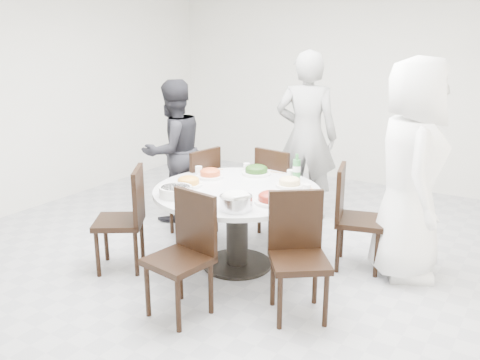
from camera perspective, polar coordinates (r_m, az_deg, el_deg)
The scene contains 23 objects.
floor at distance 5.09m, azimuth 1.28°, elevation -8.08°, with size 6.00×6.00×0.01m, color #AFB0B4.
wall_back at distance 7.41m, azimuth 13.54°, elevation 10.40°, with size 6.00×0.01×2.80m, color white.
wall_left at distance 6.73m, azimuth -21.45°, elevation 9.18°, with size 0.01×6.00×2.80m, color white.
dining_table at distance 4.67m, azimuth -0.33°, elevation -5.40°, with size 1.50×1.50×0.75m, color silver.
chair_ne at distance 4.74m, azimuth 13.34°, elevation -4.23°, with size 0.42×0.42×0.95m, color black.
chair_n at distance 5.43m, azimuth 4.73°, elevation -1.19°, with size 0.42×0.42×0.95m, color black.
chair_nw at distance 5.43m, azimuth -5.27°, elevation -1.21°, with size 0.42×0.42×0.95m, color black.
chair_sw at distance 4.72m, azimuth -13.47°, elevation -4.33°, with size 0.42×0.42×0.95m, color black.
chair_s at distance 3.87m, azimuth -6.96°, elevation -8.66°, with size 0.42×0.42×0.95m, color black.
chair_se at distance 3.85m, azimuth 6.68°, elevation -8.75°, with size 0.42×0.42×0.95m, color black.
diner_right at distance 4.58m, azimuth 18.63°, elevation 1.03°, with size 0.94×0.61×1.92m, color white.
diner_middle at distance 5.81m, azimuth 7.45°, elevation 4.84°, with size 0.70×0.46×1.92m, color black.
diner_left at distance 5.81m, azimuth -7.47°, elevation 3.23°, with size 0.78×0.61×1.61m, color black.
dish_greens at distance 5.00m, azimuth 1.85°, elevation 1.02°, with size 0.28×0.28×0.07m, color white.
dish_pale at distance 4.62m, azimuth 5.59°, elevation -0.36°, with size 0.25×0.25×0.07m, color white.
dish_orange at distance 4.89m, azimuth -3.37°, elevation 0.64°, with size 0.25×0.25×0.07m, color white.
dish_redbrown at distance 4.16m, azimuth 3.63°, elevation -2.11°, with size 0.30×0.30×0.07m, color white.
dish_tofu at distance 4.64m, azimuth -5.81°, elevation -0.31°, with size 0.25×0.25×0.07m, color white.
rice_bowl at distance 4.00m, azimuth -0.46°, elevation -2.55°, with size 0.26×0.26×0.11m, color silver.
soup_bowl at distance 4.36m, azimuth -7.24°, elevation -1.29°, with size 0.28×0.28×0.09m, color white.
beverage_bottle at distance 4.82m, azimuth 6.38°, elevation 1.46°, with size 0.07×0.07×0.25m, color #327E3D.
tea_cups at distance 5.02m, azimuth 3.35°, elevation 1.12°, with size 0.07×0.07×0.08m, color white.
chopsticks at distance 5.13m, azimuth 3.50°, elevation 1.07°, with size 0.24×0.04×0.01m, color tan, non-canonical shape.
Camera 1 is at (2.37, -3.99, 2.09)m, focal length 38.00 mm.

